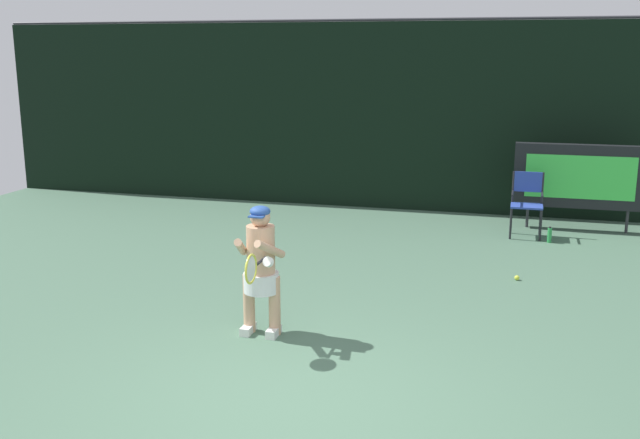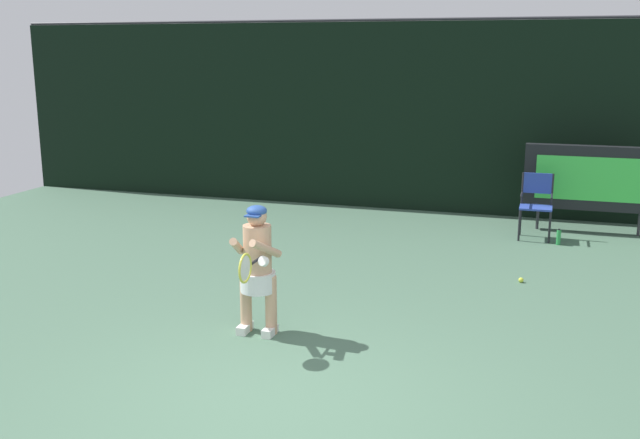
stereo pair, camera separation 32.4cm
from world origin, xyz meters
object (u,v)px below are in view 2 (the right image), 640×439
(scoreboard, at_px, (591,178))
(water_bottle, at_px, (559,237))
(umpire_chair, at_px, (536,202))
(tennis_racket, at_px, (246,268))
(tennis_player, at_px, (257,265))
(tennis_ball_loose, at_px, (521,280))

(scoreboard, height_order, water_bottle, scoreboard)
(umpire_chair, bearing_deg, water_bottle, -40.74)
(scoreboard, distance_m, tennis_racket, 7.45)
(scoreboard, relative_size, water_bottle, 8.30)
(umpire_chair, relative_size, tennis_racket, 1.79)
(water_bottle, relative_size, tennis_player, 0.18)
(umpire_chair, xyz_separation_m, tennis_racket, (-2.70, -5.86, 0.30))
(tennis_player, distance_m, tennis_ball_loose, 3.93)
(water_bottle, bearing_deg, umpire_chair, 139.26)
(scoreboard, distance_m, water_bottle, 1.39)
(tennis_ball_loose, bearing_deg, umpire_chair, 87.90)
(umpire_chair, height_order, water_bottle, umpire_chair)
(scoreboard, relative_size, tennis_ball_loose, 32.35)
(tennis_player, bearing_deg, tennis_ball_loose, 45.38)
(tennis_ball_loose, bearing_deg, scoreboard, 73.72)
(umpire_chair, distance_m, tennis_racket, 6.46)
(tennis_player, bearing_deg, scoreboard, 58.60)
(scoreboard, bearing_deg, tennis_racket, -118.48)
(water_bottle, distance_m, tennis_player, 5.95)
(umpire_chair, relative_size, tennis_player, 0.75)
(scoreboard, relative_size, tennis_racket, 3.65)
(scoreboard, relative_size, umpire_chair, 2.04)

